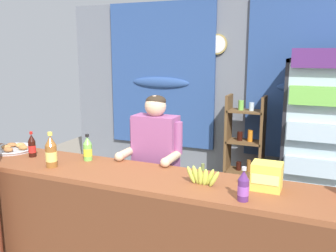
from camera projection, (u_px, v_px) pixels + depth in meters
name	position (u px, v px, depth m)	size (l,w,h in m)	color
ground_plane	(182.00, 241.00, 3.72)	(7.42, 7.42, 0.00)	gray
back_wall_curtained	(230.00, 93.00, 5.04)	(4.87, 0.22, 2.53)	slate
stall_counter	(140.00, 225.00, 2.78)	(3.64, 0.59, 0.94)	brown
drink_fridge	(317.00, 125.00, 4.20)	(0.71, 0.76, 1.90)	#232328
bottle_shelf_rack	(245.00, 145.00, 4.74)	(0.48, 0.28, 1.32)	brown
plastic_lawn_chair	(152.00, 163.00, 4.61)	(0.62, 0.62, 0.86)	#4CC675
shopkeeper	(155.00, 156.00, 3.34)	(0.51, 0.42, 1.49)	#28282D
soda_bottle_iced_tea	(51.00, 152.00, 3.00)	(0.09, 0.09, 0.29)	brown
soda_bottle_lime_soda	(88.00, 149.00, 3.19)	(0.08, 0.08, 0.23)	#75C64C
soda_bottle_cola	(32.00, 146.00, 3.29)	(0.06, 0.06, 0.23)	black
soda_bottle_grape_soda	(243.00, 186.00, 2.33)	(0.07, 0.07, 0.22)	#56286B
snack_box_instant_noodle	(267.00, 176.00, 2.52)	(0.20, 0.16, 0.19)	#EAD14C
pastry_tray	(13.00, 148.00, 3.51)	(0.40, 0.40, 0.06)	#BCBCC1
banana_bunch	(202.00, 176.00, 2.61)	(0.26, 0.06, 0.16)	#B7C647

